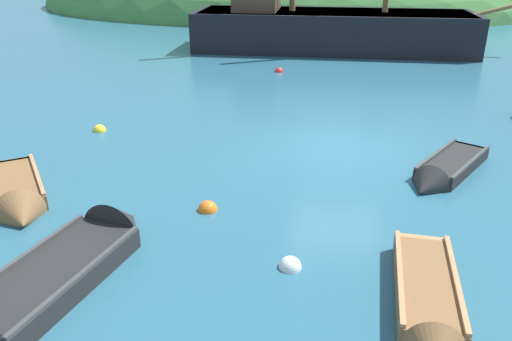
% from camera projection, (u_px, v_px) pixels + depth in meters
% --- Properties ---
extents(ground_plane, '(120.00, 120.00, 0.00)m').
position_uv_depth(ground_plane, '(341.00, 150.00, 13.85)').
color(ground_plane, '#285B70').
extents(shore_hill, '(42.94, 27.00, 11.85)m').
position_uv_depth(shore_hill, '(284.00, 7.00, 45.40)').
color(shore_hill, '#477F3D').
rests_on(shore_hill, ground).
extents(sailing_ship, '(16.82, 4.56, 13.56)m').
position_uv_depth(sailing_ship, '(329.00, 35.00, 26.55)').
color(sailing_ship, black).
rests_on(sailing_ship, ground).
extents(rowboat_portside, '(2.01, 4.04, 1.22)m').
position_uv_depth(rowboat_portside, '(79.00, 259.00, 8.82)').
color(rowboat_portside, black).
rests_on(rowboat_portside, ground).
extents(rowboat_outer_left, '(2.76, 3.17, 1.03)m').
position_uv_depth(rowboat_outer_left, '(17.00, 197.00, 11.03)').
color(rowboat_outer_left, brown).
rests_on(rowboat_outer_left, ground).
extents(rowboat_outer_right, '(2.41, 3.25, 0.88)m').
position_uv_depth(rowboat_outer_right, '(444.00, 172.00, 12.27)').
color(rowboat_outer_right, black).
rests_on(rowboat_outer_right, ground).
extents(rowboat_far, '(1.07, 3.29, 0.87)m').
position_uv_depth(rowboat_far, '(428.00, 308.00, 7.65)').
color(rowboat_far, brown).
rests_on(rowboat_far, ground).
extents(buoy_white, '(0.40, 0.40, 0.40)m').
position_uv_depth(buoy_white, '(290.00, 267.00, 8.82)').
color(buoy_white, white).
rests_on(buoy_white, ground).
extents(buoy_orange, '(0.41, 0.41, 0.41)m').
position_uv_depth(buoy_orange, '(208.00, 210.00, 10.72)').
color(buoy_orange, orange).
rests_on(buoy_orange, ground).
extents(buoy_yellow, '(0.38, 0.38, 0.38)m').
position_uv_depth(buoy_yellow, '(100.00, 131.00, 15.26)').
color(buoy_yellow, yellow).
rests_on(buoy_yellow, ground).
extents(buoy_red, '(0.38, 0.38, 0.38)m').
position_uv_depth(buoy_red, '(279.00, 72.00, 22.31)').
color(buoy_red, red).
rests_on(buoy_red, ground).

